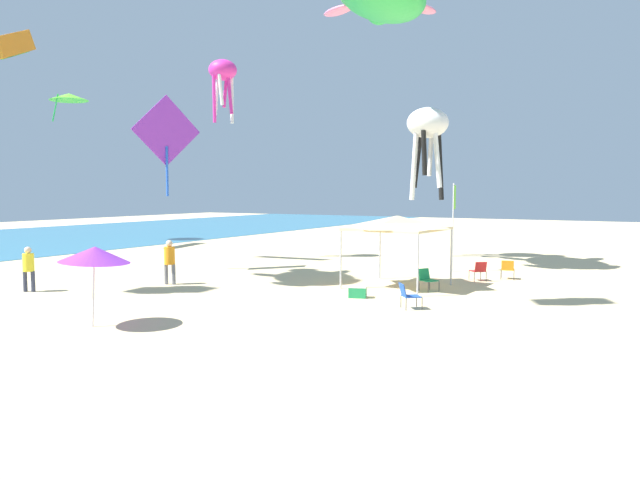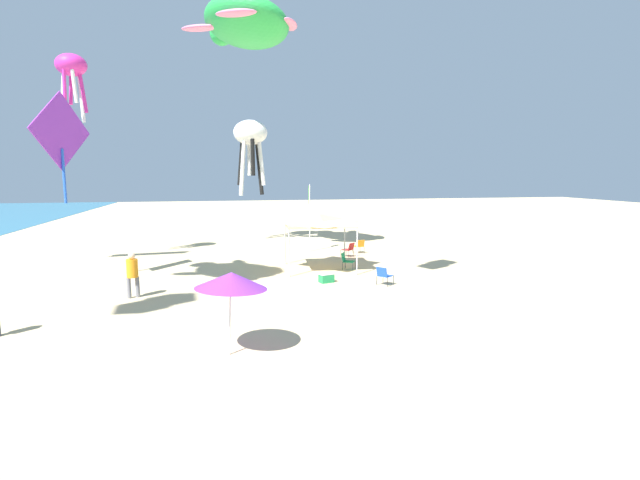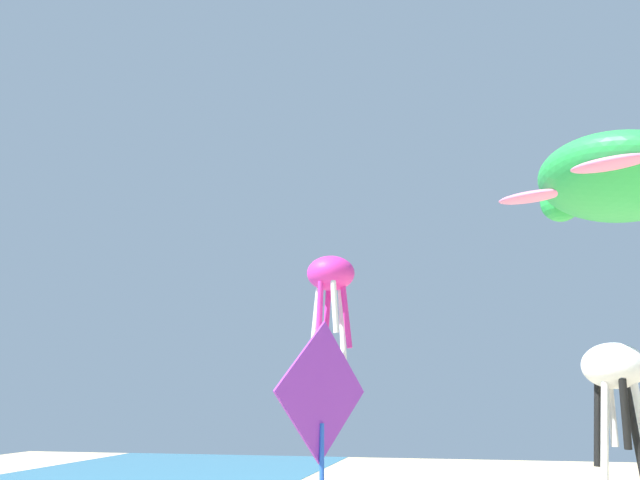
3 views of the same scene
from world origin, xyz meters
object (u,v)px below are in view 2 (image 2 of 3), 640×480
object	(u,v)px
banner_flag	(310,211)
canopy_tent	(319,220)
beach_umbrella	(231,280)
kite_octopus_magenta	(71,69)
folding_chair_left_of_tent	(349,249)
cooler_box	(326,278)
folding_chair_facing_ocean	(359,245)
folding_chair_near_cooler	(384,274)
kite_octopus_white	(250,137)
kite_turtle_green	(245,24)
folding_chair_right_of_tent	(347,260)
kite_diamond_purple	(61,135)
person_kite_handler	(132,271)

from	to	relation	value
banner_flag	canopy_tent	bearing A→B (deg)	174.61
beach_umbrella	kite_octopus_magenta	distance (m)	18.51
folding_chair_left_of_tent	cooler_box	bearing A→B (deg)	26.77
folding_chair_left_of_tent	kite_octopus_magenta	world-z (taller)	kite_octopus_magenta
folding_chair_facing_ocean	cooler_box	world-z (taller)	folding_chair_facing_ocean
folding_chair_near_cooler	cooler_box	size ratio (longest dim) A/B	1.14
beach_umbrella	folding_chair_left_of_tent	world-z (taller)	beach_umbrella
kite_octopus_magenta	kite_octopus_white	world-z (taller)	kite_octopus_magenta
beach_umbrella	kite_turtle_green	world-z (taller)	kite_turtle_green
kite_octopus_magenta	cooler_box	bearing A→B (deg)	-146.96
folding_chair_right_of_tent	cooler_box	bearing A→B (deg)	177.71
folding_chair_left_of_tent	canopy_tent	bearing A→B (deg)	12.92
kite_octopus_white	banner_flag	bearing A→B (deg)	-155.22
folding_chair_right_of_tent	folding_chair_left_of_tent	bearing A→B (deg)	12.80
beach_umbrella	folding_chair_near_cooler	xyz separation A→B (m)	(6.59, -6.46, -1.52)
kite_octopus_magenta	canopy_tent	bearing A→B (deg)	-135.16
folding_chair_right_of_tent	kite_diamond_purple	xyz separation A→B (m)	(-0.48, 12.49, 5.84)
folding_chair_right_of_tent	person_kite_handler	size ratio (longest dim) A/B	0.46
folding_chair_near_cooler	kite_octopus_magenta	world-z (taller)	kite_octopus_magenta
canopy_tent	folding_chair_facing_ocean	xyz separation A→B (m)	(4.16, -3.28, -2.00)
folding_chair_facing_ocean	kite_octopus_white	xyz separation A→B (m)	(6.38, 5.92, 6.71)
folding_chair_right_of_tent	cooler_box	size ratio (longest dim) A/B	1.14
beach_umbrella	folding_chair_facing_ocean	size ratio (longest dim) A/B	2.79
kite_octopus_white	cooler_box	bearing A→B (deg)	-176.73
canopy_tent	folding_chair_left_of_tent	bearing A→B (deg)	-37.35
folding_chair_facing_ocean	kite_turtle_green	bearing A→B (deg)	-20.43
kite_octopus_magenta	person_kite_handler	bearing A→B (deg)	-179.97
kite_diamond_purple	person_kite_handler	bearing A→B (deg)	74.81
kite_turtle_green	folding_chair_right_of_tent	bearing A→B (deg)	-165.74
folding_chair_right_of_tent	folding_chair_facing_ocean	bearing A→B (deg)	6.00
kite_octopus_white	folding_chair_facing_ocean	bearing A→B (deg)	-143.96
kite_turtle_green	kite_octopus_magenta	xyz separation A→B (m)	(-0.80, 8.83, -2.90)
folding_chair_facing_ocean	folding_chair_right_of_tent	bearing A→B (deg)	55.07
folding_chair_right_of_tent	person_kite_handler	world-z (taller)	person_kite_handler
folding_chair_facing_ocean	kite_octopus_white	size ratio (longest dim) A/B	0.16
person_kite_handler	folding_chair_near_cooler	bearing A→B (deg)	160.56
canopy_tent	folding_chair_right_of_tent	distance (m)	2.43
cooler_box	kite_octopus_white	bearing A→B (deg)	10.08
canopy_tent	kite_octopus_white	bearing A→B (deg)	14.07
folding_chair_right_of_tent	kite_turtle_green	distance (m)	14.30
folding_chair_near_cooler	cooler_box	bearing A→B (deg)	25.37
canopy_tent	kite_octopus_white	xyz separation A→B (m)	(10.54, 2.64, 4.71)
beach_umbrella	kite_turtle_green	distance (m)	19.15
cooler_box	banner_flag	size ratio (longest dim) A/B	0.18
folding_chair_facing_ocean	kite_diamond_purple	size ratio (longest dim) A/B	0.18
person_kite_handler	kite_turtle_green	size ratio (longest dim) A/B	0.25
canopy_tent	folding_chair_near_cooler	distance (m)	4.86
canopy_tent	folding_chair_left_of_tent	xyz separation A→B (m)	(3.09, -2.36, -2.00)
folding_chair_left_of_tent	kite_octopus_white	world-z (taller)	kite_octopus_white
kite_octopus_magenta	folding_chair_facing_ocean	bearing A→B (deg)	-115.91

